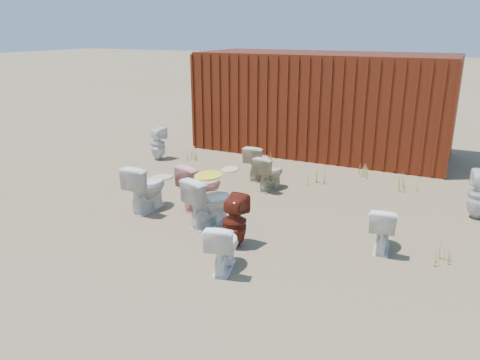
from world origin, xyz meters
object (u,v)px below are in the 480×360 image
at_px(loose_tank, 198,186).
at_px(toilet_front_maroon, 235,221).
at_px(toilet_back_beige_left, 270,172).
at_px(toilet_back_beige_right, 258,162).
at_px(shipping_container, 323,103).
at_px(toilet_back_yellowlid, 209,201).
at_px(toilet_back_e, 479,195).
at_px(toilet_front_e, 383,228).
at_px(toilet_front_pink, 201,186).
at_px(toilet_front_a, 146,187).
at_px(toilet_front_c, 223,246).
at_px(toilet_back_a, 158,143).

bearing_deg(loose_tank, toilet_front_maroon, -50.90).
relative_size(toilet_back_beige_left, toilet_back_beige_right, 0.94).
height_order(shipping_container, toilet_back_yellowlid, shipping_container).
relative_size(shipping_container, toilet_front_maroon, 7.93).
bearing_deg(shipping_container, toilet_back_e, -41.30).
bearing_deg(toilet_back_beige_right, toilet_front_e, 143.71).
bearing_deg(loose_tank, toilet_front_pink, -58.97).
height_order(toilet_back_beige_left, loose_tank, toilet_back_beige_left).
bearing_deg(toilet_back_e, shipping_container, -44.46).
distance_m(toilet_front_a, toilet_front_maroon, 2.06).
bearing_deg(toilet_back_yellowlid, toilet_back_beige_right, -63.59).
relative_size(toilet_front_e, toilet_back_beige_left, 0.98).
height_order(toilet_front_pink, toilet_front_c, toilet_front_pink).
xyz_separation_m(shipping_container, toilet_back_yellowlid, (-0.17, -5.35, -0.80)).
relative_size(toilet_front_maroon, toilet_back_beige_left, 1.13).
distance_m(toilet_front_c, toilet_back_e, 4.42).
xyz_separation_m(toilet_front_a, toilet_back_e, (5.04, 2.09, -0.01)).
relative_size(toilet_front_c, toilet_back_yellowlid, 0.82).
bearing_deg(toilet_front_e, toilet_back_yellowlid, 0.50).
height_order(toilet_front_e, toilet_back_beige_right, toilet_back_beige_right).
distance_m(shipping_container, toilet_back_a, 4.14).
relative_size(toilet_back_yellowlid, toilet_back_e, 1.00).
bearing_deg(toilet_back_yellowlid, toilet_back_e, -130.27).
distance_m(toilet_back_beige_right, toilet_back_yellowlid, 2.55).
distance_m(toilet_front_pink, loose_tank, 0.69).
relative_size(toilet_front_maroon, toilet_back_yellowlid, 0.94).
bearing_deg(toilet_front_c, toilet_front_a, -43.70).
bearing_deg(toilet_back_beige_right, loose_tank, 69.01).
height_order(toilet_back_yellowlid, toilet_back_e, toilet_back_yellowlid).
distance_m(toilet_front_a, toilet_back_beige_left, 2.40).
xyz_separation_m(shipping_container, toilet_front_pink, (-0.66, -4.77, -0.80)).
bearing_deg(toilet_front_e, toilet_front_pink, -11.26).
relative_size(toilet_front_a, toilet_back_yellowlid, 1.02).
relative_size(shipping_container, toilet_front_c, 9.14).
bearing_deg(toilet_front_pink, toilet_front_e, -165.47).
relative_size(toilet_front_a, toilet_front_pink, 1.02).
xyz_separation_m(toilet_back_beige_left, toilet_back_beige_right, (-0.48, 0.52, 0.02)).
height_order(toilet_front_e, toilet_back_beige_left, toilet_back_beige_left).
relative_size(toilet_back_beige_right, toilet_back_e, 0.89).
relative_size(toilet_back_a, toilet_back_beige_left, 1.15).
relative_size(shipping_container, toilet_front_pink, 7.49).
relative_size(toilet_front_pink, toilet_front_c, 1.22).
relative_size(toilet_back_beige_left, loose_tank, 1.34).
relative_size(shipping_container, toilet_back_beige_right, 8.44).
xyz_separation_m(toilet_front_pink, toilet_back_yellowlid, (0.49, -0.57, 0.00)).
xyz_separation_m(toilet_front_maroon, toilet_back_e, (3.07, 2.68, 0.02)).
distance_m(toilet_front_a, toilet_front_c, 2.49).
bearing_deg(toilet_front_pink, loose_tank, -34.02).
xyz_separation_m(toilet_front_a, toilet_front_e, (3.86, 0.22, -0.08)).
bearing_deg(toilet_front_pink, toilet_front_a, 50.67).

